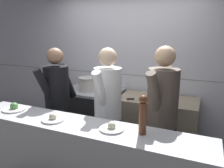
{
  "coord_description": "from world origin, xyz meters",
  "views": [
    {
      "loc": [
        1.25,
        -2.06,
        1.87
      ],
      "look_at": [
        0.03,
        0.71,
        1.15
      ],
      "focal_mm": 35.0,
      "sensor_mm": 36.0,
      "label": 1
    }
  ],
  "objects_px": {
    "chef_head_cook": "(58,101)",
    "chef_line": "(162,113)",
    "plated_dish_dessert": "(112,128)",
    "pepper_mill": "(143,114)",
    "chefs_knife": "(136,99)",
    "chef_sous": "(108,107)",
    "oven_range": "(92,115)",
    "stock_pot": "(88,84)",
    "plated_dish_main": "(14,108)",
    "plated_dish_appetiser": "(53,119)",
    "mixing_bowl_steel": "(166,98)"
  },
  "relations": [
    {
      "from": "stock_pot",
      "to": "plated_dish_appetiser",
      "type": "bearing_deg",
      "value": -74.86
    },
    {
      "from": "mixing_bowl_steel",
      "to": "chefs_knife",
      "type": "bearing_deg",
      "value": -160.5
    },
    {
      "from": "mixing_bowl_steel",
      "to": "plated_dish_main",
      "type": "xyz_separation_m",
      "value": [
        -1.55,
        -1.34,
        0.05
      ]
    },
    {
      "from": "stock_pot",
      "to": "plated_dish_dessert",
      "type": "relative_size",
      "value": 1.36
    },
    {
      "from": "plated_dish_main",
      "to": "plated_dish_appetiser",
      "type": "height_order",
      "value": "plated_dish_main"
    },
    {
      "from": "chef_sous",
      "to": "chef_line",
      "type": "xyz_separation_m",
      "value": [
        0.68,
        0.03,
        0.02
      ]
    },
    {
      "from": "plated_dish_main",
      "to": "chef_line",
      "type": "distance_m",
      "value": 1.75
    },
    {
      "from": "plated_dish_dessert",
      "to": "stock_pot",
      "type": "bearing_deg",
      "value": 127.62
    },
    {
      "from": "plated_dish_main",
      "to": "chef_head_cook",
      "type": "height_order",
      "value": "chef_head_cook"
    },
    {
      "from": "plated_dish_dessert",
      "to": "chef_sous",
      "type": "height_order",
      "value": "chef_sous"
    },
    {
      "from": "plated_dish_appetiser",
      "to": "pepper_mill",
      "type": "xyz_separation_m",
      "value": [
        0.95,
        0.08,
        0.17
      ]
    },
    {
      "from": "plated_dish_dessert",
      "to": "chef_sous",
      "type": "distance_m",
      "value": 0.71
    },
    {
      "from": "plated_dish_dessert",
      "to": "chef_head_cook",
      "type": "height_order",
      "value": "chef_head_cook"
    },
    {
      "from": "plated_dish_dessert",
      "to": "chef_sous",
      "type": "bearing_deg",
      "value": 117.8
    },
    {
      "from": "stock_pot",
      "to": "plated_dish_dessert",
      "type": "xyz_separation_m",
      "value": [
        1.03,
        -1.34,
        -0.04
      ]
    },
    {
      "from": "mixing_bowl_steel",
      "to": "pepper_mill",
      "type": "relative_size",
      "value": 0.67
    },
    {
      "from": "plated_dish_appetiser",
      "to": "plated_dish_dessert",
      "type": "relative_size",
      "value": 1.01
    },
    {
      "from": "stock_pot",
      "to": "chef_sous",
      "type": "distance_m",
      "value": 1.0
    },
    {
      "from": "plated_dish_dessert",
      "to": "pepper_mill",
      "type": "xyz_separation_m",
      "value": [
        0.29,
        0.03,
        0.17
      ]
    },
    {
      "from": "mixing_bowl_steel",
      "to": "chef_head_cook",
      "type": "bearing_deg",
      "value": -150.44
    },
    {
      "from": "pepper_mill",
      "to": "plated_dish_dessert",
      "type": "bearing_deg",
      "value": -173.62
    },
    {
      "from": "plated_dish_main",
      "to": "chef_sous",
      "type": "xyz_separation_m",
      "value": [
        0.96,
        0.59,
        -0.05
      ]
    },
    {
      "from": "chef_head_cook",
      "to": "plated_dish_appetiser",
      "type": "bearing_deg",
      "value": -46.73
    },
    {
      "from": "chef_sous",
      "to": "oven_range",
      "type": "bearing_deg",
      "value": 129.21
    },
    {
      "from": "stock_pot",
      "to": "plated_dish_main",
      "type": "relative_size",
      "value": 1.18
    },
    {
      "from": "mixing_bowl_steel",
      "to": "oven_range",
      "type": "bearing_deg",
      "value": 178.99
    },
    {
      "from": "oven_range",
      "to": "stock_pot",
      "type": "relative_size",
      "value": 3.06
    },
    {
      "from": "mixing_bowl_steel",
      "to": "chefs_knife",
      "type": "distance_m",
      "value": 0.44
    },
    {
      "from": "mixing_bowl_steel",
      "to": "plated_dish_appetiser",
      "type": "height_order",
      "value": "plated_dish_appetiser"
    },
    {
      "from": "chefs_knife",
      "to": "chef_sous",
      "type": "height_order",
      "value": "chef_sous"
    },
    {
      "from": "stock_pot",
      "to": "pepper_mill",
      "type": "height_order",
      "value": "pepper_mill"
    },
    {
      "from": "plated_dish_main",
      "to": "chef_sous",
      "type": "relative_size",
      "value": 0.16
    },
    {
      "from": "chef_head_cook",
      "to": "pepper_mill",
      "type": "bearing_deg",
      "value": -13.23
    },
    {
      "from": "plated_dish_main",
      "to": "plated_dish_dessert",
      "type": "relative_size",
      "value": 1.15
    },
    {
      "from": "stock_pot",
      "to": "chefs_knife",
      "type": "bearing_deg",
      "value": -7.23
    },
    {
      "from": "plated_dish_main",
      "to": "plated_dish_dessert",
      "type": "bearing_deg",
      "value": -1.3
    },
    {
      "from": "chef_head_cook",
      "to": "chef_line",
      "type": "height_order",
      "value": "chef_line"
    },
    {
      "from": "pepper_mill",
      "to": "chef_head_cook",
      "type": "xyz_separation_m",
      "value": [
        -1.38,
        0.57,
        -0.23
      ]
    },
    {
      "from": "plated_dish_appetiser",
      "to": "chef_head_cook",
      "type": "bearing_deg",
      "value": 124.22
    },
    {
      "from": "plated_dish_main",
      "to": "plated_dish_dessert",
      "type": "height_order",
      "value": "plated_dish_main"
    },
    {
      "from": "plated_dish_appetiser",
      "to": "chef_head_cook",
      "type": "relative_size",
      "value": 0.14
    },
    {
      "from": "plated_dish_appetiser",
      "to": "chef_sous",
      "type": "xyz_separation_m",
      "value": [
        0.33,
        0.67,
        -0.04
      ]
    },
    {
      "from": "plated_dish_appetiser",
      "to": "plated_dish_dessert",
      "type": "bearing_deg",
      "value": 3.72
    },
    {
      "from": "chefs_knife",
      "to": "pepper_mill",
      "type": "xyz_separation_m",
      "value": [
        0.44,
        -1.19,
        0.26
      ]
    },
    {
      "from": "plated_dish_main",
      "to": "chef_line",
      "type": "relative_size",
      "value": 0.16
    },
    {
      "from": "plated_dish_appetiser",
      "to": "chef_line",
      "type": "bearing_deg",
      "value": 34.51
    },
    {
      "from": "chefs_knife",
      "to": "pepper_mill",
      "type": "height_order",
      "value": "pepper_mill"
    },
    {
      "from": "mixing_bowl_steel",
      "to": "plated_dish_main",
      "type": "distance_m",
      "value": 2.05
    },
    {
      "from": "plated_dish_main",
      "to": "chef_head_cook",
      "type": "relative_size",
      "value": 0.16
    },
    {
      "from": "chefs_knife",
      "to": "pepper_mill",
      "type": "bearing_deg",
      "value": -69.85
    }
  ]
}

